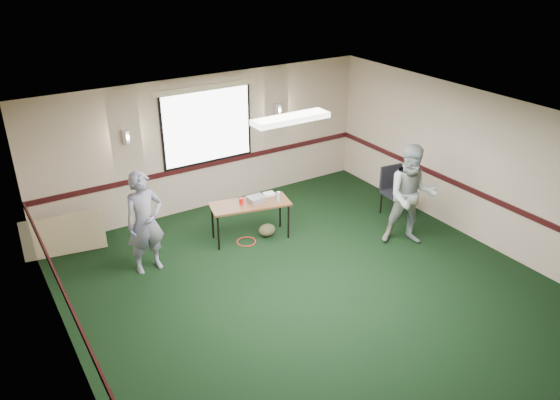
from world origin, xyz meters
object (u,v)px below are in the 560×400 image
projector (256,199)px  person_left (145,222)px  conference_chair (394,187)px  folding_table (250,206)px  person_right (411,196)px

projector → person_left: (-2.07, -0.00, 0.11)m
conference_chair → folding_table: bearing=174.0°
projector → conference_chair: 2.84m
person_right → conference_chair: bearing=94.6°
conference_chair → projector: bearing=173.7°
conference_chair → person_left: (-4.84, 0.62, 0.29)m
folding_table → projector: size_ratio=5.03×
person_left → conference_chair: bearing=-10.8°
folding_table → person_left: bearing=-167.0°
projector → person_right: 2.75m
folding_table → person_right: (2.33, -1.64, 0.27)m
projector → person_left: 2.07m
folding_table → person_right: 2.86m
person_right → folding_table: bearing=178.9°
projector → person_right: size_ratio=0.16×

